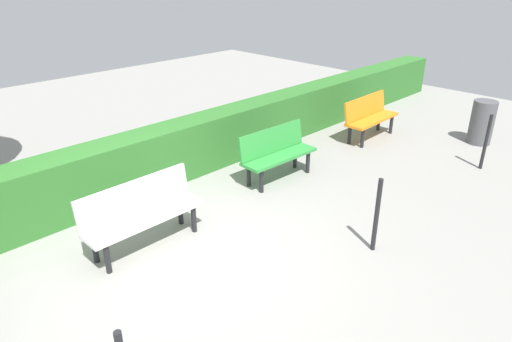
{
  "coord_description": "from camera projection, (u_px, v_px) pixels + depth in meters",
  "views": [
    {
      "loc": [
        2.73,
        4.06,
        3.36
      ],
      "look_at": [
        -1.62,
        -0.26,
        0.55
      ],
      "focal_mm": 32.14,
      "sensor_mm": 36.0,
      "label": 1
    }
  ],
  "objects": [
    {
      "name": "hedge_row",
      "position": [
        169.0,
        154.0,
        7.57
      ],
      "size": [
        16.89,
        0.58,
        0.93
      ],
      "primitive_type": "cube",
      "color": "#2D6B28",
      "rests_on": "ground_plane"
    },
    {
      "name": "railing_post_mid",
      "position": [
        377.0,
        215.0,
        5.67
      ],
      "size": [
        0.06,
        0.06,
        1.0
      ],
      "primitive_type": "cylinder",
      "color": "black",
      "rests_on": "ground_plane"
    },
    {
      "name": "bench_orange",
      "position": [
        369.0,
        116.0,
        9.41
      ],
      "size": [
        1.45,
        0.49,
        0.86
      ],
      "rotation": [
        0.0,
        0.0,
        0.02
      ],
      "color": "orange",
      "rests_on": "ground_plane"
    },
    {
      "name": "railing_post_near",
      "position": [
        486.0,
        142.0,
        7.96
      ],
      "size": [
        0.06,
        0.06,
        1.0
      ],
      "primitive_type": "cylinder",
      "color": "black",
      "rests_on": "ground_plane"
    },
    {
      "name": "trash_bin",
      "position": [
        482.0,
        122.0,
        9.14
      ],
      "size": [
        0.45,
        0.45,
        0.88
      ],
      "primitive_type": "cylinder",
      "color": "#4C4C51",
      "rests_on": "ground_plane"
    },
    {
      "name": "bench_green",
      "position": [
        276.0,
        152.0,
        7.62
      ],
      "size": [
        1.43,
        0.51,
        0.86
      ],
      "rotation": [
        0.0,
        0.0,
        -0.04
      ],
      "color": "#2D8C38",
      "rests_on": "ground_plane"
    },
    {
      "name": "ground_plane",
      "position": [
        180.0,
        255.0,
        5.76
      ],
      "size": [
        20.89,
        20.89,
        0.0
      ],
      "primitive_type": "plane",
      "color": "gray"
    },
    {
      "name": "bench_white",
      "position": [
        142.0,
        211.0,
        5.8
      ],
      "size": [
        1.58,
        0.45,
        0.86
      ],
      "rotation": [
        0.0,
        0.0,
        0.0
      ],
      "color": "white",
      "rests_on": "ground_plane"
    }
  ]
}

